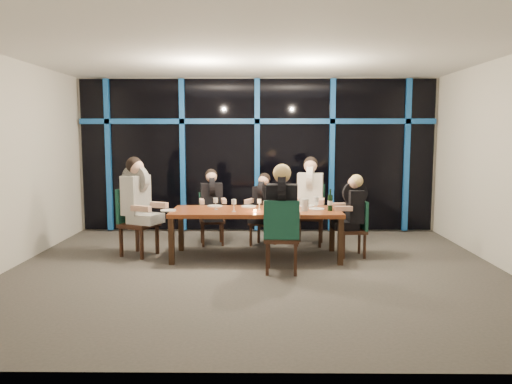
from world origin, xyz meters
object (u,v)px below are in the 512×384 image
Objects in this scene: wine_bottle at (330,202)px; water_pitcher at (305,205)px; chair_far_left at (211,215)px; chair_far_right at (310,211)px; diner_end_left at (138,192)px; chair_far_mid at (265,218)px; diner_end_right at (353,203)px; diner_far_mid at (263,198)px; chair_end_right at (357,225)px; diner_far_right at (310,188)px; diner_far_left at (212,196)px; diner_near_mid at (282,202)px; chair_near_mid at (282,233)px; dining_table at (256,214)px; chair_end_left at (134,218)px.

wine_bottle is 1.82× the size of water_pitcher.
chair_far_left is 2.67× the size of wine_bottle.
diner_end_left reaches higher than chair_far_right.
water_pitcher is (0.59, -1.02, 0.37)m from chair_far_mid.
diner_end_left is 1.21× the size of diner_end_right.
diner_end_left is (-1.97, -0.73, 0.19)m from diner_far_mid.
diner_far_right is at bearing -144.82° from chair_end_right.
chair_far_right is 1.25× the size of diner_far_mid.
diner_end_right is (0.57, -0.92, 0.26)m from chair_far_right.
diner_far_left is (-1.71, -0.09, 0.28)m from chair_far_right.
chair_far_mid is at bearing -162.16° from chair_far_right.
chair_far_left is 4.86× the size of water_pitcher.
diner_far_mid is 0.83× the size of diner_near_mid.
chair_near_mid is at bearing -69.00° from diner_far_left.
diner_far_left is at bearing -113.31° from diner_end_right.
diner_far_right is 1.03m from diner_end_right.
chair_far_right is 1.15m from wine_bottle.
diner_far_mid is (-0.24, 1.76, 0.24)m from chair_near_mid.
diner_end_right is (1.15, 1.01, 0.27)m from chair_near_mid.
chair_end_right reaches higher than chair_far_mid.
diner_far_mid is (0.91, -0.15, 0.32)m from chair_far_left.
chair_far_left is 0.37m from diner_far_left.
diner_far_left reaches higher than wine_bottle.
chair_far_right is at bearing 93.33° from water_pitcher.
diner_end_left is at bearing -171.53° from water_pitcher.
chair_near_mid is at bearing -96.18° from chair_far_right.
diner_far_right reaches higher than water_pitcher.
diner_far_right is at bearing -90.00° from chair_far_right.
dining_table is 1.28m from chair_far_left.
chair_far_right is at bearing 32.22° from chair_far_mid.
chair_end_left is 1.06× the size of diner_near_mid.
diner_end_left is 5.62× the size of water_pitcher.
diner_far_mid reaches higher than chair_far_left.
diner_end_left is 1.03× the size of diner_near_mid.
diner_far_left reaches higher than diner_end_right.
dining_table is 3.04× the size of chair_far_mid.
diner_end_left is (-3.43, 0.02, 0.52)m from chair_end_right.
diner_end_right is (1.50, 0.09, 0.16)m from dining_table.
chair_far_right is 0.98× the size of chair_end_left.
chair_near_mid is at bearing -69.70° from chair_far_left.
water_pitcher is at bearing -176.30° from wine_bottle.
chair_far_mid is (0.94, -0.09, -0.02)m from chair_far_left.
diner_end_right reaches higher than chair_end_left.
dining_table is 1.22m from diner_far_left.
chair_end_left is 3.52m from chair_end_right.
diner_far_left is 1.35m from diner_end_left.
diner_far_mid reaches higher than wine_bottle.
chair_end_left reaches higher than chair_far_left.
chair_end_left is 2.17m from diner_far_mid.
diner_near_mid is at bearing -88.71° from chair_end_left.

